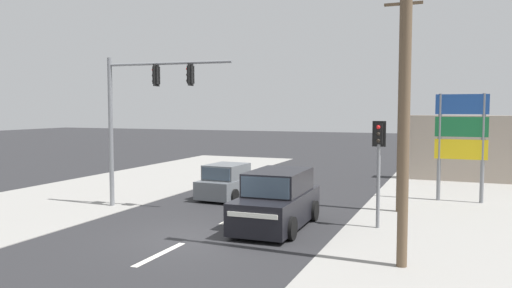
% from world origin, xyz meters
% --- Properties ---
extents(ground_plane, '(140.00, 140.00, 0.00)m').
position_xyz_m(ground_plane, '(0.00, 0.00, 0.00)').
color(ground_plane, '#28282B').
extents(lane_dash_near, '(0.20, 2.40, 0.01)m').
position_xyz_m(lane_dash_near, '(0.00, -2.00, 0.00)').
color(lane_dash_near, silver).
rests_on(lane_dash_near, ground).
extents(lane_dash_mid, '(0.20, 2.40, 0.01)m').
position_xyz_m(lane_dash_mid, '(0.00, 3.00, 0.00)').
color(lane_dash_mid, silver).
rests_on(lane_dash_mid, ground).
extents(lane_dash_far, '(0.20, 2.40, 0.01)m').
position_xyz_m(lane_dash_far, '(0.00, 8.00, 0.00)').
color(lane_dash_far, silver).
rests_on(lane_dash_far, ground).
extents(kerb_left_verge, '(8.00, 40.00, 0.02)m').
position_xyz_m(kerb_left_verge, '(-8.50, 4.00, 0.01)').
color(kerb_left_verge, gray).
rests_on(kerb_left_verge, ground).
extents(utility_pole_foreground_right, '(3.78, 0.30, 9.80)m').
position_xyz_m(utility_pole_foreground_right, '(6.09, -0.69, 5.27)').
color(utility_pole_foreground_right, brown).
rests_on(utility_pole_foreground_right, ground).
extents(utility_pole_midground_right, '(1.80, 0.26, 8.97)m').
position_xyz_m(utility_pole_midground_right, '(5.45, 6.20, 4.72)').
color(utility_pole_midground_right, brown).
rests_on(utility_pole_midground_right, ground).
extents(traffic_signal_mast, '(5.28, 0.60, 6.00)m').
position_xyz_m(traffic_signal_mast, '(-4.24, 3.17, 4.15)').
color(traffic_signal_mast, slate).
rests_on(traffic_signal_mast, ground).
extents(pedestal_signal_right_kerb, '(0.44, 0.30, 3.56)m').
position_xyz_m(pedestal_signal_right_kerb, '(5.07, 3.21, 2.42)').
color(pedestal_signal_right_kerb, slate).
rests_on(pedestal_signal_right_kerb, ground).
extents(shopping_plaza_sign, '(2.10, 0.16, 4.60)m').
position_xyz_m(shopping_plaza_sign, '(7.60, 9.29, 2.98)').
color(shopping_plaza_sign, slate).
rests_on(shopping_plaza_sign, ground).
extents(hatchback_crossing_left, '(1.92, 3.71, 1.53)m').
position_xyz_m(hatchback_crossing_left, '(-1.92, 6.55, 0.70)').
color(hatchback_crossing_left, slate).
rests_on(hatchback_crossing_left, ground).
extents(suv_receding_far, '(2.13, 4.57, 1.90)m').
position_xyz_m(suv_receding_far, '(1.91, 2.16, 0.88)').
color(suv_receding_far, black).
rests_on(suv_receding_far, ground).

